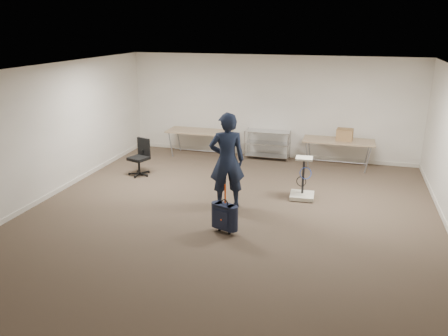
% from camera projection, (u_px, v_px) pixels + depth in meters
% --- Properties ---
extents(ground, '(9.00, 9.00, 0.00)m').
position_uv_depth(ground, '(226.00, 220.00, 8.35)').
color(ground, '#4E3B2F').
rests_on(ground, ground).
extents(room_shell, '(8.00, 9.00, 9.00)m').
position_uv_depth(room_shell, '(243.00, 192.00, 9.60)').
color(room_shell, silver).
rests_on(room_shell, ground).
extents(folding_table_left, '(1.80, 0.75, 0.73)m').
position_uv_depth(folding_table_left, '(199.00, 133.00, 12.24)').
color(folding_table_left, '#917A59').
rests_on(folding_table_left, ground).
extents(folding_table_right, '(1.80, 0.75, 0.73)m').
position_uv_depth(folding_table_right, '(338.00, 142.00, 11.25)').
color(folding_table_right, '#917A59').
rests_on(folding_table_right, ground).
extents(wire_shelf, '(1.22, 0.47, 0.80)m').
position_uv_depth(wire_shelf, '(267.00, 143.00, 12.05)').
color(wire_shelf, silver).
rests_on(wire_shelf, ground).
extents(person, '(0.84, 0.70, 1.96)m').
position_uv_depth(person, '(227.00, 161.00, 8.72)').
color(person, black).
rests_on(person, ground).
extents(suitcase, '(0.38, 0.29, 0.92)m').
position_uv_depth(suitcase, '(225.00, 217.00, 7.76)').
color(suitcase, black).
rests_on(suitcase, ground).
extents(office_chair, '(0.55, 0.55, 0.90)m').
position_uv_depth(office_chair, '(140.00, 164.00, 10.81)').
color(office_chair, black).
rests_on(office_chair, ground).
extents(equipment_cart, '(0.52, 0.52, 0.92)m').
position_uv_depth(equipment_cart, '(302.00, 188.00, 9.34)').
color(equipment_cart, beige).
rests_on(equipment_cart, ground).
extents(cardboard_box, '(0.43, 0.34, 0.30)m').
position_uv_depth(cardboard_box, '(345.00, 135.00, 11.18)').
color(cardboard_box, '#916443').
rests_on(cardboard_box, folding_table_right).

